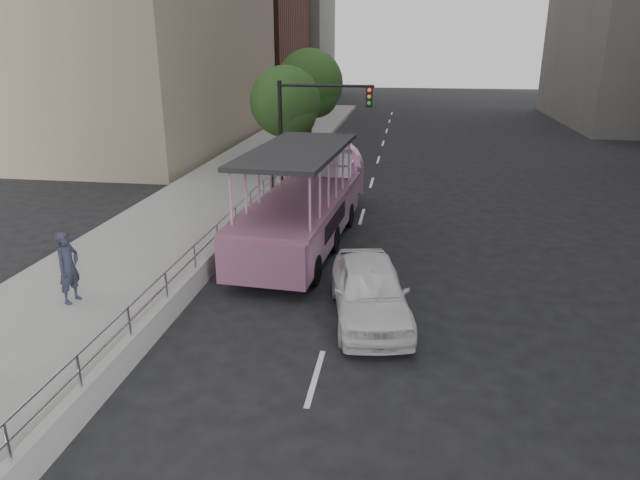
% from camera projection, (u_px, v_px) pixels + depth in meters
% --- Properties ---
extents(ground, '(160.00, 160.00, 0.00)m').
position_uv_depth(ground, '(288.00, 330.00, 14.17)').
color(ground, black).
extents(sidewalk, '(5.50, 80.00, 0.30)m').
position_uv_depth(sidewalk, '(204.00, 206.00, 24.27)').
color(sidewalk, '#9D9D98').
rests_on(sidewalk, ground).
extents(kerb_wall, '(0.24, 30.00, 0.36)m').
position_uv_depth(kerb_wall, '(196.00, 274.00, 16.32)').
color(kerb_wall, '#A2A39D').
rests_on(kerb_wall, sidewalk).
extents(guardrail, '(0.07, 22.00, 0.71)m').
position_uv_depth(guardrail, '(194.00, 252.00, 16.10)').
color(guardrail, silver).
rests_on(guardrail, kerb_wall).
extents(duck_boat, '(3.32, 10.80, 3.53)m').
position_uv_depth(duck_boat, '(309.00, 203.00, 20.38)').
color(duck_boat, black).
rests_on(duck_boat, ground).
extents(car, '(2.64, 4.83, 1.56)m').
position_uv_depth(car, '(370.00, 290.00, 14.54)').
color(car, white).
rests_on(car, ground).
extents(pedestrian_near, '(0.57, 0.77, 1.93)m').
position_uv_depth(pedestrian_near, '(68.00, 267.00, 14.73)').
color(pedestrian_near, '#232634').
rests_on(pedestrian_near, sidewalk).
extents(parking_sign, '(0.13, 0.62, 2.79)m').
position_uv_depth(parking_sign, '(273.00, 172.00, 23.23)').
color(parking_sign, black).
rests_on(parking_sign, ground).
extents(traffic_signal, '(4.20, 0.32, 5.20)m').
position_uv_depth(traffic_signal, '(307.00, 121.00, 24.92)').
color(traffic_signal, black).
rests_on(traffic_signal, ground).
extents(street_tree_near, '(3.52, 3.52, 5.72)m').
position_uv_depth(street_tree_near, '(287.00, 105.00, 28.25)').
color(street_tree_near, '#322416').
rests_on(street_tree_near, ground).
extents(street_tree_far, '(3.97, 3.97, 6.45)m').
position_uv_depth(street_tree_far, '(311.00, 86.00, 33.66)').
color(street_tree_far, '#322416').
rests_on(street_tree_far, ground).
extents(midrise_stone_b, '(16.00, 14.00, 20.00)m').
position_uv_depth(midrise_stone_b, '(266.00, 15.00, 72.90)').
color(midrise_stone_b, gray).
rests_on(midrise_stone_b, ground).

